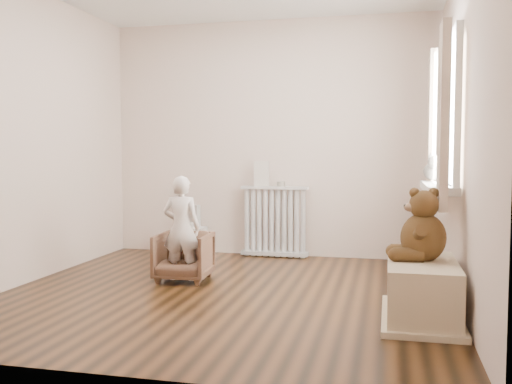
% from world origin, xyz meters
% --- Properties ---
extents(floor, '(3.60, 3.60, 0.01)m').
position_xyz_m(floor, '(0.00, 0.00, 0.00)').
color(floor, black).
rests_on(floor, ground).
extents(back_wall, '(3.60, 0.02, 2.60)m').
position_xyz_m(back_wall, '(0.00, 1.80, 1.30)').
color(back_wall, beige).
rests_on(back_wall, ground).
extents(front_wall, '(3.60, 0.02, 2.60)m').
position_xyz_m(front_wall, '(0.00, -1.80, 1.30)').
color(front_wall, beige).
rests_on(front_wall, ground).
extents(left_wall, '(0.02, 3.60, 2.60)m').
position_xyz_m(left_wall, '(-1.80, 0.00, 1.30)').
color(left_wall, beige).
rests_on(left_wall, ground).
extents(right_wall, '(0.02, 3.60, 2.60)m').
position_xyz_m(right_wall, '(1.80, 0.00, 1.30)').
color(right_wall, beige).
rests_on(right_wall, ground).
extents(window, '(0.03, 0.90, 1.10)m').
position_xyz_m(window, '(1.76, 0.30, 1.45)').
color(window, white).
rests_on(window, right_wall).
extents(window_sill, '(0.22, 1.10, 0.06)m').
position_xyz_m(window_sill, '(1.67, 0.30, 0.87)').
color(window_sill, silver).
rests_on(window_sill, right_wall).
extents(curtain_left, '(0.06, 0.26, 1.30)m').
position_xyz_m(curtain_left, '(1.65, -0.27, 1.39)').
color(curtain_left, beige).
rests_on(curtain_left, right_wall).
extents(curtain_right, '(0.06, 0.26, 1.30)m').
position_xyz_m(curtain_right, '(1.65, 0.87, 1.39)').
color(curtain_right, beige).
rests_on(curtain_right, right_wall).
extents(radiator, '(0.74, 0.14, 0.78)m').
position_xyz_m(radiator, '(0.07, 1.68, 0.39)').
color(radiator, silver).
rests_on(radiator, floor).
extents(paper_doll, '(0.17, 0.01, 0.28)m').
position_xyz_m(paper_doll, '(-0.08, 1.68, 0.92)').
color(paper_doll, beige).
rests_on(paper_doll, radiator).
extents(tin_a, '(0.09, 0.09, 0.05)m').
position_xyz_m(tin_a, '(0.14, 1.68, 0.80)').
color(tin_a, '#A59E8C').
rests_on(tin_a, radiator).
extents(toy_vanity, '(0.35, 0.25, 0.55)m').
position_xyz_m(toy_vanity, '(-0.90, 1.65, 0.28)').
color(toy_vanity, silver).
rests_on(toy_vanity, floor).
extents(armchair, '(0.48, 0.49, 0.43)m').
position_xyz_m(armchair, '(-0.49, 0.35, 0.22)').
color(armchair, brown).
rests_on(armchair, floor).
extents(child, '(0.35, 0.23, 0.92)m').
position_xyz_m(child, '(-0.49, 0.30, 0.48)').
color(child, white).
rests_on(child, armchair).
extents(toy_bench, '(0.46, 0.87, 0.41)m').
position_xyz_m(toy_bench, '(1.52, -0.42, 0.20)').
color(toy_bench, beige).
rests_on(toy_bench, floor).
extents(teddy_bear, '(0.43, 0.35, 0.49)m').
position_xyz_m(teddy_bear, '(1.52, -0.37, 0.67)').
color(teddy_bear, '#3E2711').
rests_on(teddy_bear, toy_bench).
extents(plush_cat, '(0.26, 0.32, 0.23)m').
position_xyz_m(plush_cat, '(1.66, 0.70, 1.00)').
color(plush_cat, '#69635A').
rests_on(plush_cat, window_sill).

